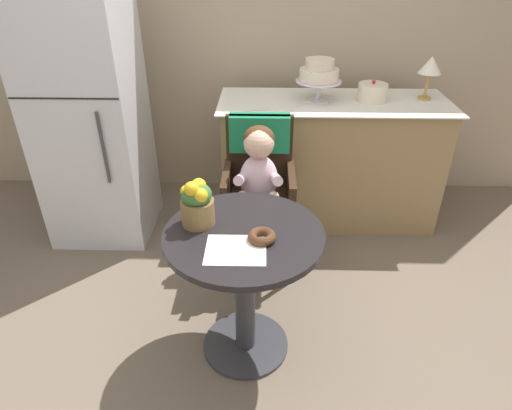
% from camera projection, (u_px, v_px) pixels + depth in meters
% --- Properties ---
extents(ground_plane, '(8.00, 8.00, 0.00)m').
position_uv_depth(ground_plane, '(246.00, 345.00, 2.29)').
color(ground_plane, '#6B5B4C').
extents(back_wall, '(4.80, 0.10, 2.70)m').
position_uv_depth(back_wall, '(255.00, 17.00, 3.18)').
color(back_wall, tan).
rests_on(back_wall, ground).
extents(cafe_table, '(0.72, 0.72, 0.72)m').
position_uv_depth(cafe_table, '(244.00, 270.00, 2.03)').
color(cafe_table, black).
rests_on(cafe_table, ground).
extents(wicker_chair, '(0.42, 0.45, 0.95)m').
position_uv_depth(wicker_chair, '(259.00, 171.00, 2.62)').
color(wicker_chair, '#332114').
rests_on(wicker_chair, ground).
extents(seated_child, '(0.27, 0.32, 0.73)m').
position_uv_depth(seated_child, '(259.00, 177.00, 2.46)').
color(seated_child, silver).
rests_on(seated_child, ground).
extents(paper_napkin, '(0.25, 0.21, 0.00)m').
position_uv_depth(paper_napkin, '(236.00, 250.00, 1.80)').
color(paper_napkin, white).
rests_on(paper_napkin, cafe_table).
extents(donut_front, '(0.12, 0.12, 0.04)m').
position_uv_depth(donut_front, '(262.00, 236.00, 1.85)').
color(donut_front, '#4C2D19').
rests_on(donut_front, cafe_table).
extents(flower_vase, '(0.15, 0.15, 0.23)m').
position_uv_depth(flower_vase, '(197.00, 202.00, 1.92)').
color(flower_vase, brown).
rests_on(flower_vase, cafe_table).
extents(display_counter, '(1.56, 0.62, 0.90)m').
position_uv_depth(display_counter, '(329.00, 162.00, 3.16)').
color(display_counter, '#93754C').
rests_on(display_counter, ground).
extents(tiered_cake_stand, '(0.30, 0.30, 0.28)m').
position_uv_depth(tiered_cake_stand, '(319.00, 74.00, 2.84)').
color(tiered_cake_stand, silver).
rests_on(tiered_cake_stand, display_counter).
extents(round_layer_cake, '(0.19, 0.19, 0.14)m').
position_uv_depth(round_layer_cake, '(372.00, 92.00, 2.91)').
color(round_layer_cake, beige).
rests_on(round_layer_cake, display_counter).
extents(table_lamp, '(0.15, 0.15, 0.28)m').
position_uv_depth(table_lamp, '(430.00, 67.00, 2.85)').
color(table_lamp, '#B28C47').
rests_on(table_lamp, display_counter).
extents(refrigerator, '(0.64, 0.63, 1.70)m').
position_uv_depth(refrigerator, '(90.00, 117.00, 2.82)').
color(refrigerator, silver).
rests_on(refrigerator, ground).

